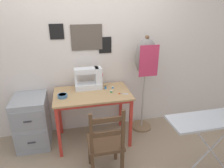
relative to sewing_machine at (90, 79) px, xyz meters
name	(u,v)px	position (x,y,z in m)	size (l,w,h in m)	color
ground_plane	(97,153)	(0.01, -0.47, -0.92)	(14.00, 14.00, 0.00)	gray
wall_back	(88,51)	(0.01, 0.21, 0.35)	(10.00, 0.07, 2.55)	silver
sewing_table	(93,100)	(0.01, -0.17, -0.24)	(1.05, 0.62, 0.78)	tan
sewing_machine	(90,79)	(0.00, 0.00, 0.00)	(0.40, 0.18, 0.33)	white
fabric_bowl	(62,96)	(-0.39, -0.21, -0.12)	(0.13, 0.13, 0.04)	teal
scissors	(122,94)	(0.39, -0.28, -0.14)	(0.14, 0.08, 0.01)	silver
thread_spool_near_machine	(106,87)	(0.21, -0.07, -0.12)	(0.04, 0.04, 0.04)	#2875C1
thread_spool_mid_table	(111,92)	(0.27, -0.21, -0.13)	(0.04, 0.04, 0.03)	green
thread_spool_far_edge	(113,87)	(0.32, -0.08, -0.13)	(0.04, 0.04, 0.03)	#2875C1
wooden_chair	(105,143)	(0.06, -0.83, -0.49)	(0.40, 0.38, 0.93)	#513823
filing_cabinet	(32,122)	(-0.85, -0.07, -0.55)	(0.44, 0.52, 0.75)	#93999E
dress_form	(146,63)	(0.82, -0.03, 0.19)	(0.33, 0.32, 1.52)	#846647
ironing_board	(217,121)	(1.21, -1.14, -0.15)	(1.07, 0.32, 0.83)	#ADB2B7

